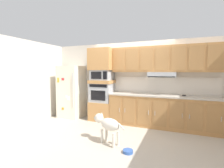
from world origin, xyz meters
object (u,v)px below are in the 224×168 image
screwdriver (184,95)px  dog_food_bowl (128,151)px  dog (107,124)px  refrigerator (72,92)px  built_in_oven (102,92)px  microwave (102,75)px

screwdriver → dog_food_bowl: bearing=-118.8°
dog → refrigerator: bearing=-16.6°
refrigerator → built_in_oven: (1.14, 0.07, 0.02)m
refrigerator → dog_food_bowl: refrigerator is taller
built_in_oven → microwave: bearing=-0.8°
dog → dog_food_bowl: 0.72m
screwdriver → dog_food_bowl: (-1.02, -1.85, -0.90)m
refrigerator → screwdriver: refrigerator is taller
screwdriver → dog_food_bowl: 2.29m
microwave → screwdriver: (2.44, 0.03, -0.53)m
refrigerator → microwave: 1.28m
refrigerator → microwave: refrigerator is taller
refrigerator → dog: refrigerator is taller
built_in_oven → screwdriver: (2.44, 0.03, 0.03)m
refrigerator → built_in_oven: refrigerator is taller
refrigerator → dog: size_ratio=2.04×
refrigerator → screwdriver: size_ratio=10.76×
built_in_oven → screwdriver: built_in_oven is taller
built_in_oven → microwave: size_ratio=1.09×
microwave → built_in_oven: bearing=179.2°
microwave → dog_food_bowl: size_ratio=3.22×
screwdriver → dog: bearing=-134.6°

